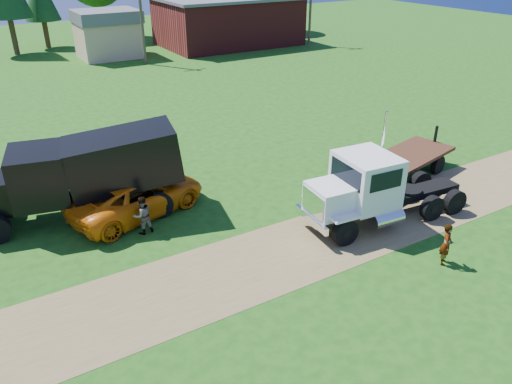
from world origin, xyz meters
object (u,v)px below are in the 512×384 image
black_dump_truck (86,172)px  spectator_a (446,244)px  white_semi_tractor (367,190)px  flatbed_trailer (395,165)px  orange_pickup (137,195)px

black_dump_truck → spectator_a: size_ratio=5.39×
white_semi_tractor → flatbed_trailer: (4.16, 2.39, -0.73)m
black_dump_truck → flatbed_trailer: 14.72m
black_dump_truck → flatbed_trailer: size_ratio=1.10×
flatbed_trailer → orange_pickup: bearing=151.5°
white_semi_tractor → spectator_a: (0.52, -3.85, -0.75)m
spectator_a → flatbed_trailer: bearing=17.9°
black_dump_truck → orange_pickup: black_dump_truck is taller
white_semi_tractor → orange_pickup: size_ratio=1.27×
orange_pickup → spectator_a: bearing=-153.9°
white_semi_tractor → orange_pickup: bearing=148.7°
orange_pickup → spectator_a: (8.55, -9.74, -0.02)m
orange_pickup → flatbed_trailer: flatbed_trailer is taller
flatbed_trailer → spectator_a: (-3.64, -6.25, -0.03)m
flatbed_trailer → white_semi_tractor: bearing=-162.7°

